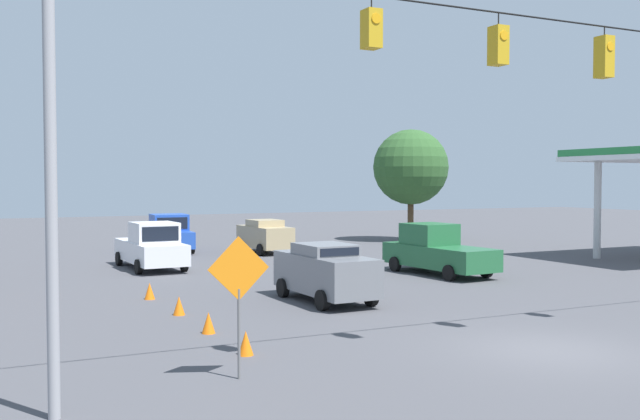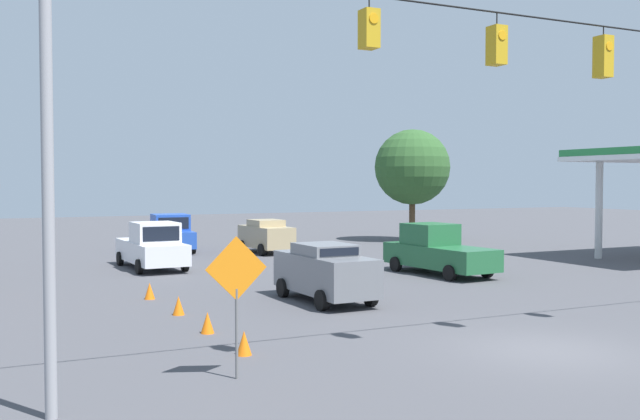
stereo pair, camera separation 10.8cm
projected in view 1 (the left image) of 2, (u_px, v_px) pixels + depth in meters
ground_plane at (551, 351)px, 16.49m from camera, size 140.00×140.00×0.00m
overhead_signal_span at (554, 124)px, 16.32m from camera, size 21.85×0.38×8.27m
pickup_truck_green_oncoming_far at (437, 251)px, 30.16m from camera, size 2.50×5.60×2.12m
pickup_truck_blue_withflow_deep at (167, 234)px, 39.75m from camera, size 2.50×5.63×2.12m
sedan_grey_withflow_mid at (325, 271)px, 23.24m from camera, size 2.04×4.47×1.89m
pickup_truck_white_withflow_far at (151, 247)px, 31.95m from camera, size 2.38×5.65×2.12m
sedan_tan_oncoming_deep at (265, 236)px, 39.01m from camera, size 2.13×4.02×1.83m
traffic_cone_nearest at (246, 343)px, 16.06m from camera, size 0.35×0.35×0.55m
traffic_cone_second at (208, 323)px, 18.37m from camera, size 0.35×0.35×0.55m
traffic_cone_third at (179, 306)px, 20.89m from camera, size 0.35×0.35×0.55m
traffic_cone_fourth at (150, 291)px, 23.68m from camera, size 0.35×0.35×0.55m
work_zone_sign at (239, 279)px, 14.07m from camera, size 1.27×0.06×2.84m
tree_horizon_left at (411, 167)px, 46.76m from camera, size 4.95×4.95×7.35m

